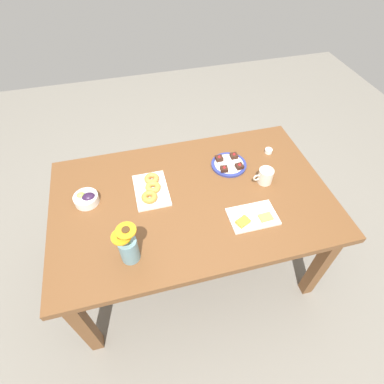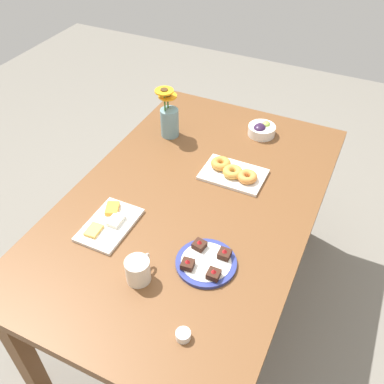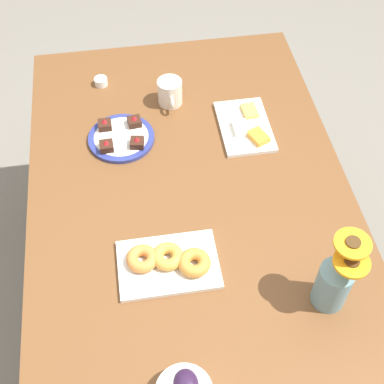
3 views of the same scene
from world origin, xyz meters
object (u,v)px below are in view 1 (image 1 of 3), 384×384
at_px(croissant_platter, 151,189).
at_px(dessert_plate, 229,164).
at_px(flower_vase, 128,248).
at_px(jam_cup_honey, 269,151).
at_px(coffee_mug, 265,176).
at_px(dining_table, 192,206).
at_px(grape_bowl, 86,199).
at_px(cheese_platter, 252,217).

xyz_separation_m(croissant_platter, dessert_plate, (-0.51, -0.10, -0.01)).
distance_m(croissant_platter, flower_vase, 0.45).
bearing_deg(jam_cup_honey, coffee_mug, 60.51).
relative_size(coffee_mug, jam_cup_honey, 2.54).
distance_m(dining_table, croissant_platter, 0.26).
bearing_deg(flower_vase, dining_table, -141.47).
xyz_separation_m(jam_cup_honey, dessert_plate, (0.30, 0.05, -0.00)).
bearing_deg(dessert_plate, grape_bowl, 5.59).
relative_size(dining_table, flower_vase, 6.21).
relative_size(grape_bowl, dessert_plate, 0.61).
bearing_deg(coffee_mug, jam_cup_honey, -119.49).
distance_m(coffee_mug, croissant_platter, 0.68).
xyz_separation_m(dining_table, grape_bowl, (0.58, -0.11, 0.12)).
relative_size(dining_table, coffee_mug, 13.13).
distance_m(dining_table, coffee_mug, 0.47).
distance_m(croissant_platter, dessert_plate, 0.52).
xyz_separation_m(dining_table, croissant_platter, (0.22, -0.10, 0.11)).
bearing_deg(croissant_platter, grape_bowl, -1.54).
bearing_deg(flower_vase, coffee_mug, -159.31).
xyz_separation_m(coffee_mug, dessert_plate, (0.16, -0.19, -0.04)).
bearing_deg(coffee_mug, cheese_platter, 54.00).
xyz_separation_m(croissant_platter, flower_vase, (0.17, 0.41, 0.07)).
height_order(dessert_plate, flower_vase, flower_vase).
height_order(cheese_platter, jam_cup_honey, cheese_platter).
distance_m(coffee_mug, flower_vase, 0.90).
bearing_deg(cheese_platter, jam_cup_honey, -122.85).
xyz_separation_m(cheese_platter, flower_vase, (0.66, 0.08, 0.08)).
height_order(coffee_mug, croissant_platter, coffee_mug).
xyz_separation_m(dessert_plate, flower_vase, (0.68, 0.50, 0.08)).
height_order(dining_table, dessert_plate, dessert_plate).
relative_size(dessert_plate, flower_vase, 0.87).
distance_m(dessert_plate, flower_vase, 0.85).
xyz_separation_m(grape_bowl, dessert_plate, (-0.88, -0.09, -0.02)).
height_order(coffee_mug, grape_bowl, coffee_mug).
bearing_deg(dining_table, cheese_platter, 140.49).
bearing_deg(croissant_platter, jam_cup_honey, -169.54).
xyz_separation_m(dining_table, cheese_platter, (-0.28, 0.23, 0.10)).
distance_m(grape_bowl, croissant_platter, 0.37).
relative_size(coffee_mug, grape_bowl, 0.89).
distance_m(dining_table, flower_vase, 0.52).
distance_m(dining_table, grape_bowl, 0.61).
height_order(grape_bowl, dessert_plate, grape_bowl).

